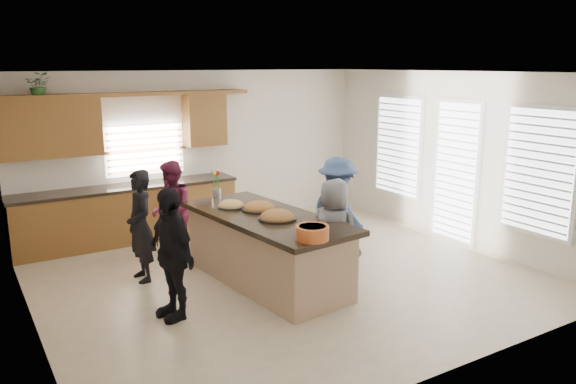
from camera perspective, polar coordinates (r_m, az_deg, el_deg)
floor at (r=8.01m, az=-0.27°, el=-8.41°), size 6.50×6.50×0.00m
room_shell at (r=7.53m, az=-0.29°, el=5.19°), size 6.52×6.02×2.81m
back_cabinetry at (r=9.64m, az=-16.36°, el=0.40°), size 4.08×0.66×2.46m
right_wall_glazing at (r=9.58m, az=16.89°, el=2.91°), size 0.06×4.00×2.25m
island at (r=7.61m, az=-2.19°, el=-5.96°), size 1.43×2.81×0.95m
platter_front at (r=7.24m, az=-1.08°, el=-2.60°), size 0.50×0.50×0.20m
platter_mid at (r=7.71m, az=-2.95°, el=-1.66°), size 0.48×0.48×0.19m
platter_back at (r=7.87m, az=-5.79°, el=-1.39°), size 0.40×0.40×0.16m
salad_bowl at (r=6.42m, az=2.49°, el=-4.09°), size 0.38×0.38×0.16m
clear_cup at (r=6.99m, az=3.56°, el=-2.99°), size 0.08×0.08×0.10m
plate_stack at (r=8.06m, az=-5.94°, el=-1.07°), size 0.19×0.19×0.05m
flower_vase at (r=8.43m, az=-7.30°, el=0.79°), size 0.14×0.14×0.41m
potted_plant at (r=9.30m, az=-23.99°, el=9.87°), size 0.41×0.38×0.39m
woman_left_back at (r=7.86m, az=-14.77°, el=-3.36°), size 0.38×0.57×1.54m
woman_left_mid at (r=8.66m, az=-11.73°, el=-1.82°), size 0.71×0.84×1.50m
woman_left_front at (r=6.63m, az=-11.79°, el=-6.15°), size 0.50×0.96×1.56m
woman_right_back at (r=8.36m, az=5.06°, el=-1.84°), size 0.69×1.08×1.59m
woman_right_front at (r=7.38m, az=4.66°, el=-4.27°), size 0.77×0.86×1.48m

